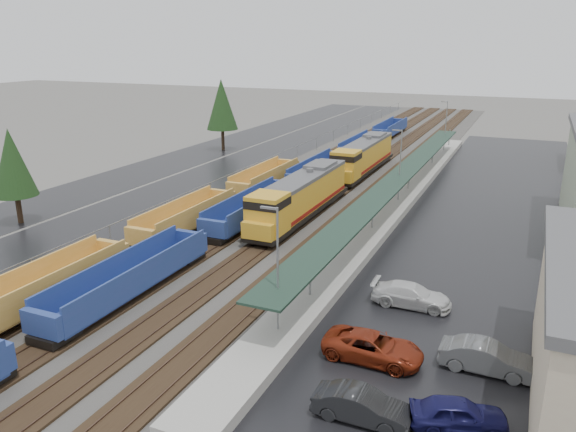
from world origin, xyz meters
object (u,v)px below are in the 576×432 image
object	(u,v)px
locomotive_lead	(299,197)
parked_car_east_e	(487,358)
parked_car_east_a	(362,406)
well_string_yellow	(45,290)
parked_car_east_c	(411,295)
parked_car_east_b	(373,347)
well_string_blue	(253,209)
locomotive_trail	(363,157)
parked_car_east_d	(458,414)

from	to	relation	value
locomotive_lead	parked_car_east_e	xyz separation A→B (m)	(18.81, -19.79, -1.58)
parked_car_east_a	parked_car_east_e	xyz separation A→B (m)	(4.83, 6.42, 0.06)
locomotive_lead	parked_car_east_e	distance (m)	27.35
well_string_yellow	parked_car_east_c	bearing A→B (deg)	23.99
parked_car_east_b	parked_car_east_c	xyz separation A→B (m)	(0.54, 7.30, -0.01)
well_string_blue	locomotive_lead	bearing A→B (deg)	25.67
well_string_yellow	parked_car_east_e	xyz separation A→B (m)	(26.81, 3.61, -0.42)
locomotive_lead	well_string_yellow	xyz separation A→B (m)	(-8.00, -23.40, -1.16)
well_string_yellow	parked_car_east_e	size ratio (longest dim) A/B	16.28
parked_car_east_c	locomotive_lead	bearing A→B (deg)	43.10
parked_car_east_a	parked_car_east_c	bearing A→B (deg)	0.72
parked_car_east_a	well_string_yellow	bearing A→B (deg)	81.75
locomotive_lead	well_string_yellow	distance (m)	24.75
locomotive_lead	locomotive_trail	bearing A→B (deg)	90.00
locomotive_lead	well_string_yellow	bearing A→B (deg)	-108.88
locomotive_trail	well_string_yellow	xyz separation A→B (m)	(-8.00, -44.40, -1.16)
well_string_blue	parked_car_east_d	bearing A→B (deg)	-46.37
locomotive_lead	well_string_blue	distance (m)	4.59
well_string_blue	parked_car_east_d	xyz separation A→B (m)	(22.06, -23.14, -0.46)
well_string_yellow	well_string_blue	xyz separation A→B (m)	(4.00, 21.47, -0.01)
locomotive_trail	well_string_blue	xyz separation A→B (m)	(-4.00, -22.92, -1.17)
locomotive_lead	locomotive_trail	size ratio (longest dim) A/B	1.00
well_string_blue	parked_car_east_e	bearing A→B (deg)	-38.07
well_string_blue	parked_car_east_e	distance (m)	28.98
locomotive_lead	parked_car_east_a	distance (m)	29.75
well_string_blue	parked_car_east_c	world-z (taller)	well_string_blue
parked_car_east_a	parked_car_east_b	size ratio (longest dim) A/B	0.83
locomotive_trail	well_string_blue	distance (m)	23.30
parked_car_east_c	parked_car_east_e	world-z (taller)	parked_car_east_e
locomotive_lead	parked_car_east_b	distance (m)	24.86
parked_car_east_c	well_string_yellow	bearing A→B (deg)	112.41
parked_car_east_d	well_string_yellow	bearing A→B (deg)	68.19
well_string_yellow	parked_car_east_d	xyz separation A→B (m)	(26.06, -1.66, -0.48)
parked_car_east_b	parked_car_east_d	distance (m)	6.38
parked_car_east_b	locomotive_trail	bearing A→B (deg)	18.55
parked_car_east_a	parked_car_east_b	world-z (taller)	parked_car_east_b
locomotive_lead	well_string_yellow	size ratio (longest dim) A/B	0.25
well_string_blue	parked_car_east_b	size ratio (longest dim) A/B	22.93
parked_car_east_c	parked_car_east_d	world-z (taller)	parked_car_east_c
parked_car_east_a	parked_car_east_c	size ratio (longest dim) A/B	0.88
locomotive_lead	parked_car_east_a	xyz separation A→B (m)	(13.98, -26.21, -1.63)
parked_car_east_b	parked_car_east_e	size ratio (longest dim) A/B	1.12
locomotive_trail	parked_car_east_d	distance (m)	49.50
well_string_blue	parked_car_east_b	distance (m)	25.67
locomotive_trail	parked_car_east_b	distance (m)	44.09
locomotive_trail	parked_car_east_e	distance (m)	44.95
well_string_yellow	well_string_blue	bearing A→B (deg)	79.45
parked_car_east_a	parked_car_east_d	bearing A→B (deg)	-75.16
well_string_blue	parked_car_east_a	size ratio (longest dim) A/B	27.58
well_string_yellow	parked_car_east_a	size ratio (longest dim) A/B	17.51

